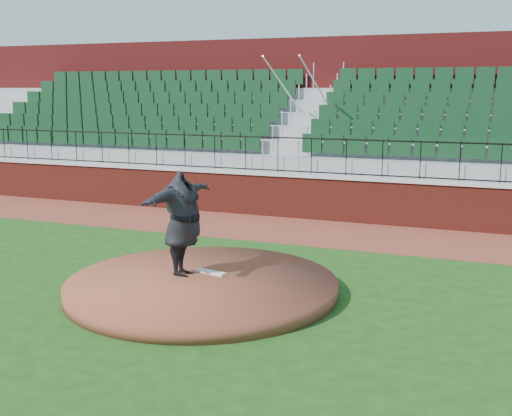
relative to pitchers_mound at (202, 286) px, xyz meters
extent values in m
plane|color=#184112|center=(0.36, 0.25, -0.12)|extent=(90.00, 90.00, 0.00)
cube|color=brown|center=(0.36, 5.65, -0.12)|extent=(34.00, 3.20, 0.01)
cube|color=maroon|center=(0.36, 7.25, 0.47)|extent=(34.00, 0.35, 1.20)
cube|color=#B7B7B7|center=(0.36, 7.25, 1.12)|extent=(34.00, 0.45, 0.10)
cube|color=maroon|center=(0.36, 12.78, 2.62)|extent=(34.00, 0.50, 5.50)
cylinder|color=brown|center=(0.00, 0.00, 0.00)|extent=(4.96, 4.96, 0.25)
cube|color=silver|center=(-0.03, 0.41, 0.15)|extent=(0.66, 0.29, 0.04)
imported|color=black|center=(-0.46, 0.14, 1.11)|extent=(0.69, 2.42, 1.96)
camera|label=1|loc=(5.07, -10.09, 3.56)|focal=44.90mm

